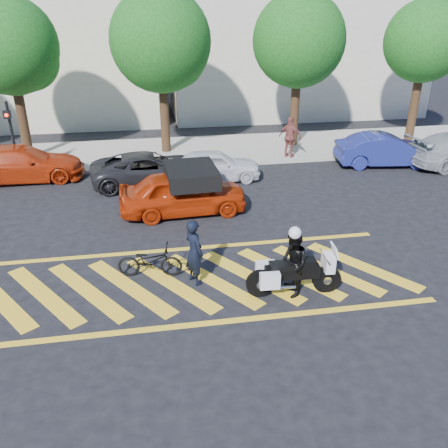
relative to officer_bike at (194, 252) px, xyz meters
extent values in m
plane|color=black|center=(-0.05, 0.01, -0.92)|extent=(90.00, 90.00, 0.00)
cube|color=#9E998E|center=(-0.05, 12.01, -0.85)|extent=(60.00, 5.00, 0.15)
cube|color=yellow|center=(-5.05, 0.01, -0.92)|extent=(2.43, 3.21, 0.01)
cube|color=yellow|center=(-3.95, 0.01, -0.92)|extent=(2.43, 3.21, 0.01)
cube|color=yellow|center=(-2.85, 0.01, -0.92)|extent=(2.43, 3.21, 0.01)
cube|color=yellow|center=(-1.75, 0.01, -0.92)|extent=(2.43, 3.21, 0.01)
cube|color=yellow|center=(-0.65, 0.01, -0.92)|extent=(2.43, 3.21, 0.01)
cube|color=yellow|center=(0.45, 0.01, -0.92)|extent=(2.43, 3.21, 0.01)
cube|color=yellow|center=(1.55, 0.01, -0.92)|extent=(2.43, 3.21, 0.01)
cube|color=yellow|center=(2.65, 0.01, -0.92)|extent=(2.43, 3.21, 0.01)
cube|color=yellow|center=(3.75, 0.01, -0.92)|extent=(2.43, 3.21, 0.01)
cube|color=yellow|center=(4.85, 0.01, -0.92)|extent=(2.43, 3.21, 0.01)
cube|color=yellow|center=(-0.05, -1.89, -0.92)|extent=(12.00, 0.20, 0.01)
cube|color=yellow|center=(-0.05, 1.91, -0.92)|extent=(12.00, 0.20, 0.01)
cube|color=beige|center=(-8.05, 21.01, 4.08)|extent=(16.00, 8.00, 10.00)
cube|color=beige|center=(8.95, 21.01, 4.58)|extent=(16.00, 8.00, 11.00)
cylinder|color=black|center=(-6.55, 12.01, 1.08)|extent=(0.44, 0.44, 4.00)
sphere|color=#154C14|center=(-6.55, 12.01, 4.23)|extent=(4.20, 4.20, 4.20)
sphere|color=#154C14|center=(-5.95, 12.31, 3.60)|extent=(2.73, 2.73, 2.73)
cylinder|color=black|center=(-0.05, 12.01, 1.08)|extent=(0.44, 0.44, 4.00)
sphere|color=#154C14|center=(-0.05, 12.01, 4.34)|extent=(4.60, 4.60, 4.60)
sphere|color=#154C14|center=(0.55, 12.31, 3.65)|extent=(2.99, 2.99, 2.99)
cylinder|color=black|center=(6.45, 12.01, 1.08)|extent=(0.44, 0.44, 4.00)
sphere|color=#154C14|center=(6.45, 12.01, 4.29)|extent=(4.40, 4.40, 4.40)
sphere|color=#154C14|center=(7.05, 12.31, 3.63)|extent=(2.86, 2.86, 2.86)
cylinder|color=black|center=(12.95, 12.01, 1.08)|extent=(0.44, 0.44, 4.00)
sphere|color=#154C14|center=(12.95, 12.01, 4.18)|extent=(4.00, 4.00, 4.00)
sphere|color=#154C14|center=(13.55, 12.31, 3.58)|extent=(2.60, 2.60, 2.60)
cylinder|color=black|center=(-6.55, 9.81, 0.68)|extent=(0.12, 0.12, 3.20)
cube|color=black|center=(-6.55, 9.61, 1.78)|extent=(0.28, 0.18, 0.32)
sphere|color=#FF260C|center=(-6.55, 9.51, 1.78)|extent=(0.14, 0.14, 0.14)
imported|color=black|center=(0.00, 0.00, 0.00)|extent=(0.70, 0.80, 1.84)
imported|color=black|center=(-1.18, 0.52, -0.45)|extent=(1.85, 0.88, 0.93)
cylinder|color=black|center=(1.58, -0.96, -0.55)|extent=(0.75, 0.20, 0.74)
cylinder|color=silver|center=(1.58, -0.96, -0.55)|extent=(0.23, 0.19, 0.22)
cylinder|color=black|center=(3.33, -1.05, -0.55)|extent=(0.75, 0.20, 0.74)
cylinder|color=silver|center=(3.33, -1.05, -0.55)|extent=(0.23, 0.19, 0.22)
cube|color=black|center=(2.40, -1.00, -0.27)|extent=(1.42, 0.37, 0.34)
cube|color=black|center=(2.74, -1.02, -0.04)|extent=(0.52, 0.36, 0.25)
cube|color=black|center=(2.12, -0.99, -0.07)|extent=(0.64, 0.41, 0.13)
cube|color=silver|center=(3.33, -1.05, -0.04)|extent=(0.27, 0.48, 0.45)
cube|color=silver|center=(1.78, -0.68, -0.30)|extent=(0.52, 0.23, 0.43)
cube|color=silver|center=(1.75, -1.26, -0.30)|extent=(0.52, 0.23, 0.43)
imported|color=black|center=(2.40, -1.01, -0.03)|extent=(0.72, 0.90, 1.78)
imported|color=#AB2707|center=(0.13, 4.67, -0.16)|extent=(4.58, 2.05, 1.53)
imported|color=#AF290A|center=(-6.25, 9.21, -0.19)|extent=(5.10, 2.21, 1.46)
imported|color=black|center=(-0.97, 7.81, -0.26)|extent=(4.87, 2.51, 1.32)
imported|color=silver|center=(1.73, 7.81, -0.26)|extent=(3.86, 1.56, 1.32)
imported|color=navy|center=(9.73, 8.46, -0.19)|extent=(4.61, 2.12, 1.46)
imported|color=brown|center=(5.67, 10.01, 0.19)|extent=(1.16, 1.09, 1.92)
camera|label=1|loc=(-1.08, -10.97, 6.05)|focal=38.00mm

